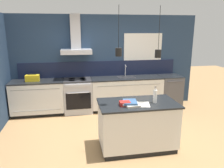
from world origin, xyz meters
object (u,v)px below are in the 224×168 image
object	(u,v)px
oven_range	(78,96)
dishwasher	(169,91)
red_supply_box	(125,104)
book_stack	(131,103)
bottle_on_island	(155,96)
yellow_toolbox	(32,78)

from	to	relation	value
oven_range	dishwasher	bearing A→B (deg)	0.09
oven_range	red_supply_box	bearing A→B (deg)	-70.90
book_stack	oven_range	bearing A→B (deg)	111.79
oven_range	book_stack	distance (m)	2.42
dishwasher	red_supply_box	world-z (taller)	red_supply_box
red_supply_box	oven_range	bearing A→B (deg)	109.10
dishwasher	book_stack	xyz separation A→B (m)	(-1.77, -2.20, 0.49)
book_stack	red_supply_box	world-z (taller)	red_supply_box
bottle_on_island	book_stack	xyz separation A→B (m)	(-0.46, -0.03, -0.10)
yellow_toolbox	bottle_on_island	bearing A→B (deg)	-41.18
oven_range	yellow_toolbox	distance (m)	1.26
dishwasher	red_supply_box	size ratio (longest dim) A/B	4.95
oven_range	yellow_toolbox	xyz separation A→B (m)	(-1.14, 0.00, 0.54)
red_supply_box	yellow_toolbox	bearing A→B (deg)	130.70
dishwasher	yellow_toolbox	distance (m)	3.83
red_supply_box	bottle_on_island	bearing A→B (deg)	4.81
yellow_toolbox	dishwasher	bearing A→B (deg)	-0.00
red_supply_box	yellow_toolbox	xyz separation A→B (m)	(-1.91, 2.22, 0.04)
bottle_on_island	red_supply_box	world-z (taller)	bottle_on_island
dishwasher	book_stack	bearing A→B (deg)	-128.78
oven_range	dishwasher	distance (m)	2.65
yellow_toolbox	red_supply_box	bearing A→B (deg)	-49.30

